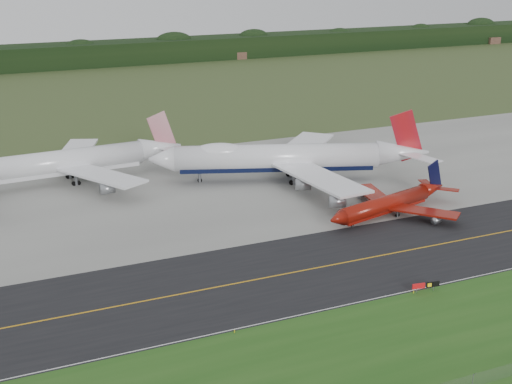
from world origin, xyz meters
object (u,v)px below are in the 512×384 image
object	(u,v)px
jet_ba_747	(287,158)
jet_red_737	(391,203)
taxiway_sign	(426,285)
jet_star_tail	(71,162)

from	to	relation	value
jet_ba_747	jet_red_737	size ratio (longest dim) A/B	1.92
taxiway_sign	jet_red_737	bearing A→B (deg)	65.10
jet_star_tail	jet_ba_747	bearing A→B (deg)	-22.71
jet_ba_747	jet_red_737	bearing A→B (deg)	-72.13
jet_red_737	jet_star_tail	distance (m)	83.93
jet_red_737	jet_star_tail	bearing A→B (deg)	138.93
jet_ba_747	jet_star_tail	xyz separation A→B (m)	(-52.56, 22.00, -0.88)
jet_red_737	jet_star_tail	xyz separation A→B (m)	(-63.24, 55.11, 2.66)
taxiway_sign	jet_ba_747	bearing A→B (deg)	84.99
jet_ba_747	jet_red_737	xyz separation A→B (m)	(10.68, -33.12, -3.54)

